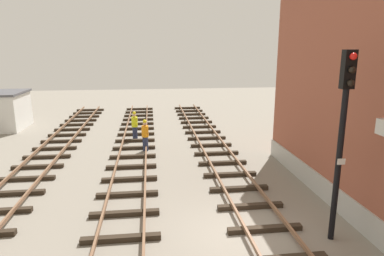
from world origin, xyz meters
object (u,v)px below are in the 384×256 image
(signal_mast, at_px, (343,127))
(control_hut, at_px, (4,110))
(track_worker_foreground, at_px, (135,126))
(track_worker_distant, at_px, (145,135))

(signal_mast, xyz_separation_m, control_hut, (-16.36, 17.21, -2.27))
(signal_mast, bearing_deg, control_hut, 133.56)
(control_hut, bearing_deg, signal_mast, -46.44)
(control_hut, bearing_deg, track_worker_foreground, -23.76)
(signal_mast, relative_size, control_hut, 1.54)
(signal_mast, height_order, control_hut, signal_mast)
(control_hut, distance_m, track_worker_distant, 12.54)
(signal_mast, bearing_deg, track_worker_distant, 120.01)
(signal_mast, distance_m, control_hut, 23.85)
(track_worker_foreground, bearing_deg, track_worker_distant, -75.16)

